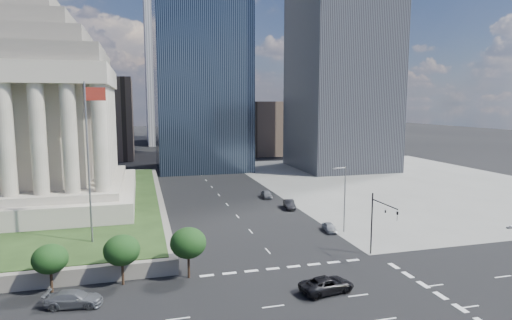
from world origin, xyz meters
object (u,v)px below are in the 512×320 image
object	(u,v)px
street_lamp_north	(344,195)
parked_sedan_near	(329,227)
flagpole	(89,154)
parked_sedan_mid	(289,204)
parked_sedan_far	(267,194)
traffic_signal_ne	(380,218)
war_memorial	(25,91)
pickup_truck	(327,285)
suv_grey	(74,299)

from	to	relation	value
street_lamp_north	parked_sedan_near	world-z (taller)	street_lamp_north
flagpole	parked_sedan_mid	xyz separation A→B (m)	(32.29, 16.91, -12.33)
parked_sedan_mid	parked_sedan_far	size ratio (longest dim) A/B	1.04
traffic_signal_ne	parked_sedan_mid	size ratio (longest dim) A/B	1.68
war_memorial	parked_sedan_near	size ratio (longest dim) A/B	10.14
flagpole	street_lamp_north	distance (m)	35.95
war_memorial	parked_sedan_mid	size ratio (longest dim) A/B	8.17
flagpole	parked_sedan_far	bearing A→B (deg)	40.80
parked_sedan_far	street_lamp_north	bearing A→B (deg)	-75.45
traffic_signal_ne	parked_sedan_far	size ratio (longest dim) A/B	1.74
flagpole	pickup_truck	bearing A→B (deg)	-35.89
flagpole	traffic_signal_ne	xyz separation A→B (m)	(34.33, -10.30, -7.86)
suv_grey	parked_sedan_near	world-z (taller)	suv_grey
street_lamp_north	parked_sedan_mid	distance (m)	16.88
parked_sedan_far	parked_sedan_mid	bearing A→B (deg)	-76.47
suv_grey	parked_sedan_far	distance (m)	51.26
suv_grey	flagpole	bearing A→B (deg)	7.22
pickup_truck	suv_grey	world-z (taller)	pickup_truck
parked_sedan_far	parked_sedan_near	bearing A→B (deg)	-79.28
traffic_signal_ne	parked_sedan_mid	distance (m)	27.65
flagpole	parked_sedan_mid	size ratio (longest dim) A/B	4.19
war_memorial	suv_grey	size ratio (longest dim) A/B	7.33
street_lamp_north	suv_grey	bearing A→B (deg)	-157.24
suv_grey	war_memorial	bearing A→B (deg)	26.37
street_lamp_north	parked_sedan_far	xyz separation A→B (m)	(-4.33, 25.61, -4.88)
street_lamp_north	suv_grey	xyz separation A→B (m)	(-35.66, -14.96, -4.89)
war_memorial	traffic_signal_ne	bearing A→B (deg)	-36.42
flagpole	parked_sedan_mid	world-z (taller)	flagpole
street_lamp_north	suv_grey	world-z (taller)	street_lamp_north
suv_grey	parked_sedan_mid	world-z (taller)	parked_sedan_mid
traffic_signal_ne	parked_sedan_mid	world-z (taller)	traffic_signal_ne
flagpole	pickup_truck	size ratio (longest dim) A/B	3.46
street_lamp_north	parked_sedan_mid	bearing A→B (deg)	100.22
pickup_truck	war_memorial	bearing A→B (deg)	31.89
parked_sedan_mid	parked_sedan_far	xyz separation A→B (m)	(-1.46, 9.70, -0.00)
war_memorial	pickup_truck	world-z (taller)	war_memorial
traffic_signal_ne	parked_sedan_near	distance (m)	12.99
flagpole	street_lamp_north	size ratio (longest dim) A/B	2.00
street_lamp_north	pickup_truck	xyz separation A→B (m)	(-11.06, -18.44, -4.86)
war_memorial	parked_sedan_near	world-z (taller)	war_memorial
war_memorial	traffic_signal_ne	distance (m)	60.00
parked_sedan_mid	parked_sedan_far	distance (m)	9.81
pickup_truck	parked_sedan_mid	distance (m)	35.31
parked_sedan_near	parked_sedan_far	xyz separation A→B (m)	(-2.50, 24.80, 0.13)
war_memorial	parked_sedan_mid	xyz separation A→B (m)	(44.46, -7.09, -20.61)
pickup_truck	street_lamp_north	bearing A→B (deg)	-40.26
war_memorial	flagpole	bearing A→B (deg)	-63.11
pickup_truck	parked_sedan_far	world-z (taller)	pickup_truck
flagpole	pickup_truck	world-z (taller)	flagpole
parked_sedan_near	parked_sedan_mid	bearing A→B (deg)	101.80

